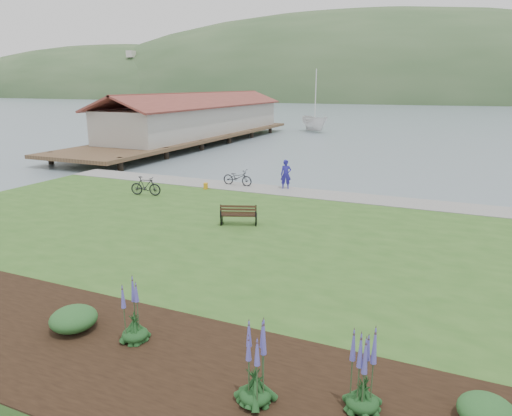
# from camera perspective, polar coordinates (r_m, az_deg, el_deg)

# --- Properties ---
(ground) EXTENTS (600.00, 600.00, 0.00)m
(ground) POSITION_cam_1_polar(r_m,az_deg,el_deg) (18.98, 2.88, -4.02)
(ground) COLOR slate
(ground) RESTS_ON ground
(lawn) EXTENTS (34.00, 20.00, 0.40)m
(lawn) POSITION_cam_1_polar(r_m,az_deg,el_deg) (17.17, 0.50, -5.41)
(lawn) COLOR #30591F
(lawn) RESTS_ON ground
(shoreline_path) EXTENTS (34.00, 2.20, 0.03)m
(shoreline_path) POSITION_cam_1_polar(r_m,az_deg,el_deg) (25.19, 8.49, 1.65)
(shoreline_path) COLOR gray
(shoreline_path) RESTS_ON lawn
(garden_bed) EXTENTS (24.00, 4.40, 0.04)m
(garden_bed) POSITION_cam_1_polar(r_m,az_deg,el_deg) (9.67, -1.49, -21.81)
(garden_bed) COLOR black
(garden_bed) RESTS_ON lawn
(far_hillside) EXTENTS (580.00, 80.00, 38.00)m
(far_hillside) POSITION_cam_1_polar(r_m,az_deg,el_deg) (187.38, 28.45, 11.50)
(far_hillside) COLOR #35532E
(far_hillside) RESTS_ON ground
(pier_pavilion) EXTENTS (8.00, 36.00, 5.40)m
(pier_pavilion) POSITION_cam_1_polar(r_m,az_deg,el_deg) (51.65, -7.17, 11.07)
(pier_pavilion) COLOR #4C3826
(pier_pavilion) RESTS_ON ground
(park_bench) EXTENTS (1.67, 1.13, 0.96)m
(park_bench) POSITION_cam_1_polar(r_m,az_deg,el_deg) (19.50, -2.18, -0.79)
(park_bench) COLOR black
(park_bench) RESTS_ON lawn
(person) EXTENTS (0.86, 0.73, 1.99)m
(person) POSITION_cam_1_polar(r_m,az_deg,el_deg) (26.26, 3.77, 4.52)
(person) COLOR navy
(person) RESTS_ON lawn
(bicycle_a) EXTENTS (0.69, 1.89, 0.98)m
(bicycle_a) POSITION_cam_1_polar(r_m,az_deg,el_deg) (27.21, -2.33, 3.84)
(bicycle_a) COLOR black
(bicycle_a) RESTS_ON lawn
(bicycle_b) EXTENTS (0.83, 1.79, 1.04)m
(bicycle_b) POSITION_cam_1_polar(r_m,az_deg,el_deg) (25.46, -13.64, 2.70)
(bicycle_b) COLOR black
(bicycle_b) RESTS_ON lawn
(sailboat) EXTENTS (14.23, 14.23, 26.30)m
(sailboat) POSITION_cam_1_polar(r_m,az_deg,el_deg) (63.55, 7.31, 9.43)
(sailboat) COLOR silver
(sailboat) RESTS_ON ground
(pannier) EXTENTS (0.31, 0.37, 0.34)m
(pannier) POSITION_cam_1_polar(r_m,az_deg,el_deg) (26.53, -6.31, 2.76)
(pannier) COLOR orange
(pannier) RESTS_ON lawn
(echium_0) EXTENTS (0.62, 0.62, 1.87)m
(echium_0) POSITION_cam_1_polar(r_m,az_deg,el_deg) (8.90, -0.10, -19.09)
(echium_0) COLOR #143718
(echium_0) RESTS_ON garden_bed
(echium_1) EXTENTS (0.62, 0.62, 1.83)m
(echium_1) POSITION_cam_1_polar(r_m,az_deg,el_deg) (8.95, 13.38, -19.46)
(echium_1) COLOR #143718
(echium_1) RESTS_ON garden_bed
(echium_4) EXTENTS (0.62, 0.62, 1.81)m
(echium_4) POSITION_cam_1_polar(r_m,az_deg,el_deg) (11.17, -15.05, -12.75)
(echium_4) COLOR #143718
(echium_4) RESTS_ON garden_bed
(shrub_0) EXTENTS (1.13, 1.13, 0.57)m
(shrub_0) POSITION_cam_1_polar(r_m,az_deg,el_deg) (12.26, -21.84, -12.73)
(shrub_0) COLOR #1E4C21
(shrub_0) RESTS_ON garden_bed
(shrub_2) EXTENTS (1.00, 1.00, 0.50)m
(shrub_2) POSITION_cam_1_polar(r_m,az_deg,el_deg) (9.64, 26.92, -21.80)
(shrub_2) COLOR #1E4C21
(shrub_2) RESTS_ON garden_bed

